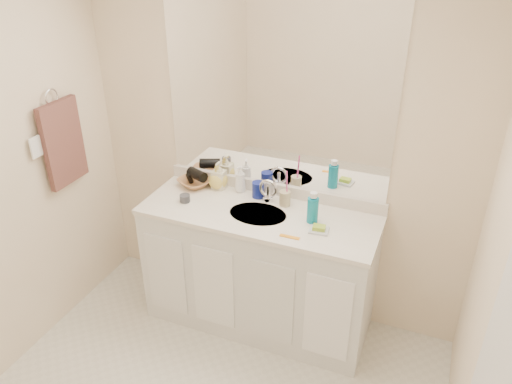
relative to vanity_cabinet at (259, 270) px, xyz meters
The scene contains 24 objects.
wall_back 0.82m from the vanity_cabinet, 90.00° to the left, with size 2.60×0.02×2.40m, color #FCE6C5.
wall_right 1.83m from the vanity_cabinet, 38.25° to the right, with size 0.02×2.60×2.40m, color #FCE6C5.
vanity_cabinet is the anchor object (origin of this frame).
countertop 0.44m from the vanity_cabinet, ahead, with size 1.52×0.57×0.03m, color white.
backsplash 0.56m from the vanity_cabinet, 90.00° to the left, with size 1.52×0.03×0.08m, color silver.
sink_basin 0.44m from the vanity_cabinet, 90.00° to the right, with size 0.37×0.37×0.02m, color beige.
faucet 0.53m from the vanity_cabinet, 90.00° to the left, with size 0.02×0.02×0.11m, color silver.
mirror 1.17m from the vanity_cabinet, 90.00° to the left, with size 1.48×0.01×1.20m, color white.
blue_mug 0.55m from the vanity_cabinet, 113.65° to the left, with size 0.08×0.08×0.11m, color navy.
tan_cup 0.54m from the vanity_cabinet, 50.90° to the left, with size 0.07×0.07×0.10m, color tan.
toothbrush 0.64m from the vanity_cabinet, 48.65° to the left, with size 0.01×0.01×0.20m, color #E33B97.
mouthwash_bottle 0.64m from the vanity_cabinet, ahead, with size 0.07×0.07×0.16m, color #0C7E99.
soap_dish 0.62m from the vanity_cabinet, ahead, with size 0.11×0.09×0.01m, color silver.
green_soap 0.64m from the vanity_cabinet, ahead, with size 0.07×0.05×0.03m, color #9DC12F.
orange_comb 0.57m from the vanity_cabinet, 35.98° to the right, with size 0.12×0.02×0.00m, color orange.
dark_jar 0.69m from the vanity_cabinet, behind, with size 0.07×0.07×0.05m, color #37383F.
soap_bottle_white 0.63m from the vanity_cabinet, 136.28° to the left, with size 0.07×0.07×0.19m, color white.
soap_bottle_cream 0.70m from the vanity_cabinet, 151.47° to the left, with size 0.09×0.09×0.19m, color beige.
soap_bottle_yellow 0.69m from the vanity_cabinet, 152.23° to the left, with size 0.13×0.13×0.17m, color #E0C757.
wicker_basket 0.75m from the vanity_cabinet, 162.99° to the left, with size 0.22×0.22×0.05m, color #AE7446.
hair_dryer 0.77m from the vanity_cabinet, 162.38° to the left, with size 0.07×0.07×0.15m, color black.
towel_ring 1.71m from the vanity_cabinet, 168.86° to the right, with size 0.11×0.11×0.01m, color silver.
hand_towel 1.52m from the vanity_cabinet, 168.69° to the right, with size 0.04×0.32×0.55m, color #452825.
switch_plate 1.61m from the vanity_cabinet, 160.52° to the right, with size 0.01×0.09×0.13m, color white.
Camera 1 is at (1.01, -1.49, 2.49)m, focal length 35.00 mm.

